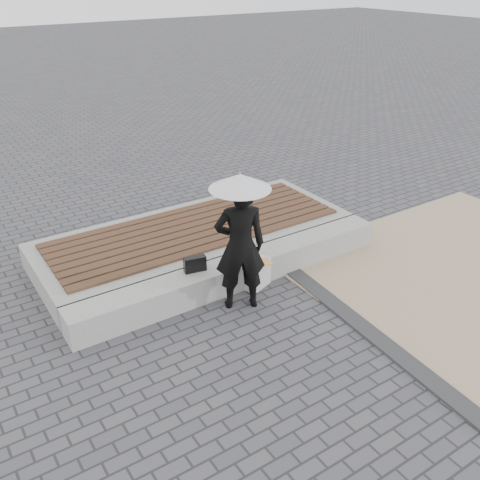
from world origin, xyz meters
name	(u,v)px	position (x,y,z in m)	size (l,w,h in m)	color
ground	(307,341)	(0.00, 0.00, 0.00)	(80.00, 80.00, 0.00)	#47474B
edging_band	(380,340)	(0.75, -0.50, 0.02)	(0.25, 5.20, 0.04)	#303032
seating_ledge	(237,272)	(0.00, 1.60, 0.20)	(5.00, 0.45, 0.40)	#ADAEA8
timber_platform	(196,240)	(0.00, 2.80, 0.20)	(5.00, 2.00, 0.40)	#9F9F9A
timber_decking	(196,228)	(0.00, 2.80, 0.42)	(4.60, 1.60, 0.04)	brown
woman	(240,246)	(-0.25, 1.12, 0.92)	(0.67, 0.44, 1.83)	black
parasol	(240,181)	(-0.25, 1.12, 1.80)	(0.78, 0.78, 1.00)	#A6A6AA
handbag	(195,264)	(-0.64, 1.66, 0.51)	(0.31, 0.11, 0.22)	black
canvas_tote	(258,274)	(0.21, 1.36, 0.21)	(0.40, 0.17, 0.42)	silver
magazine	(260,262)	(0.21, 1.31, 0.43)	(0.30, 0.22, 0.01)	#E83852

